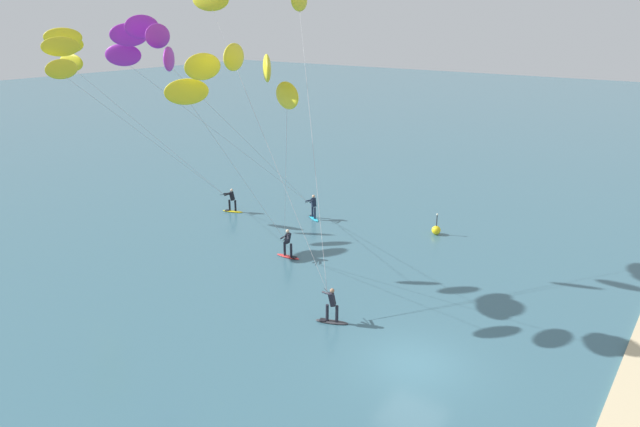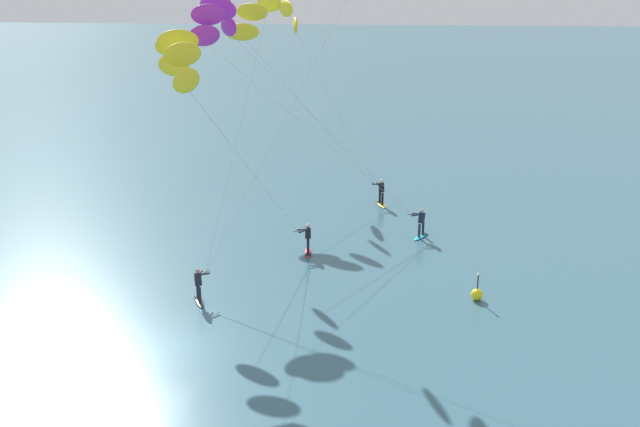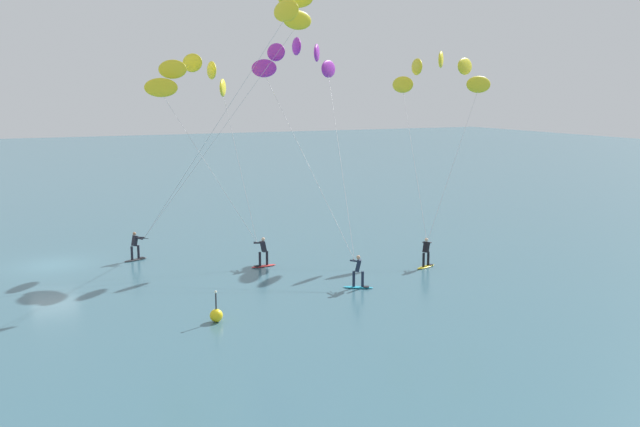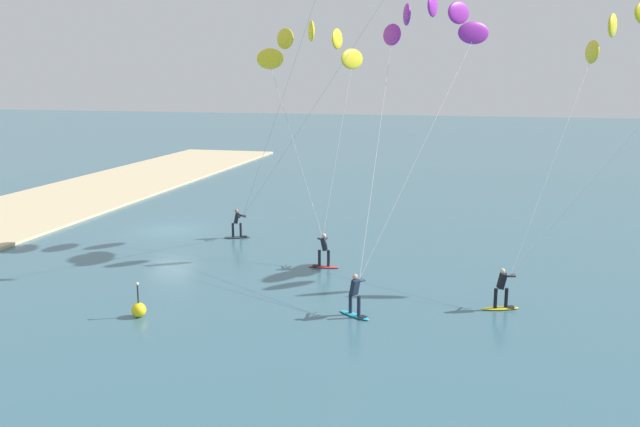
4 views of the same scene
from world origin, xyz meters
TOP-DOWN VIEW (x-y plane):
  - ground_plane at (0.00, 0.00)m, footprint 240.00×240.00m
  - kitesurfer_mid_water at (2.20, 24.44)m, footprint 10.51×9.61m
  - kitesurfer_far_out at (-0.24, 8.63)m, footprint 7.81×5.96m
  - kitesurfer_downwind at (0.66, 14.96)m, footprint 13.02×5.63m
  - marker_buoy at (13.65, 5.43)m, footprint 0.56×0.56m

SIDE VIEW (x-z plane):
  - ground_plane at x=0.00m, z-range 0.00..0.00m
  - marker_buoy at x=13.65m, z-range -0.39..0.99m
  - kitesurfer_far_out at x=-0.24m, z-range 4.30..16.23m
  - kitesurfer_mid_water at x=2.20m, z-range 4.44..16.76m
  - kitesurfer_downwind at x=0.66m, z-range 4.82..17.84m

